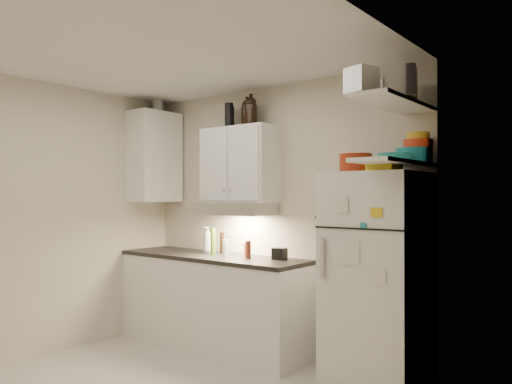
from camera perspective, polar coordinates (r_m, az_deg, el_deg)
The scene contains 35 objects.
ceiling at distance 3.97m, azimuth -11.37°, elevation 15.54°, with size 3.20×3.00×0.02m, color silver.
back_wall at distance 4.94m, azimuth 2.11°, elevation -2.95°, with size 3.20×0.02×2.60m, color beige.
left_wall at distance 5.16m, azimuth -23.06°, elevation -2.81°, with size 0.02×3.00×2.60m, color beige.
right_wall at distance 2.80m, azimuth 10.52°, elevation -4.93°, with size 0.02×3.00×2.60m, color beige.
base_cabinet at distance 5.16m, azimuth -5.03°, elevation -12.47°, with size 2.10×0.60×0.88m, color white.
countertop at distance 5.08m, azimuth -5.03°, elevation -7.40°, with size 2.10×0.62×0.04m, color black.
upper_cabinet at distance 4.99m, azimuth -1.86°, elevation 3.11°, with size 0.80×0.33×0.75m, color white.
side_cabinet at distance 5.71m, azimuth -11.52°, elevation 3.94°, with size 0.33×0.55×1.00m, color white.
range_hood at distance 4.93m, azimuth -2.35°, elevation -1.90°, with size 0.76×0.46×0.12m, color silver.
fridge at distance 4.05m, azimuth 13.72°, elevation -9.92°, with size 0.70×0.68×1.70m, color white.
shelf_hi at distance 3.85m, azimuth 15.59°, elevation 9.78°, with size 0.30×0.95×0.03m, color white.
shelf_lo at distance 3.80m, azimuth 15.60°, elevation 3.23°, with size 0.30×0.95×0.03m, color white.
knife_strip at distance 4.54m, azimuth 9.09°, elevation -2.92°, with size 0.42×0.02×0.03m, color black.
dutch_oven at distance 4.00m, azimuth 11.31°, elevation 3.24°, with size 0.25×0.25×0.15m, color maroon.
book_stack at distance 3.78m, azimuth 14.46°, elevation 2.95°, with size 0.19×0.24×0.08m, color gold.
spice_jar at distance 3.89m, azimuth 14.38°, elevation 3.06°, with size 0.07×0.07×0.11m, color silver.
stock_pot at distance 4.10m, azimuth 15.84°, elevation 10.80°, with size 0.28×0.28×0.20m, color silver.
tin_a at distance 3.77m, azimuth 16.16°, elevation 11.93°, with size 0.22×0.20×0.22m, color #AAAAAD.
tin_b at distance 3.55m, azimuth 11.96°, elevation 12.33°, with size 0.18×0.18×0.18m, color #AAAAAD.
bowl_teal at distance 4.07m, azimuth 17.58°, elevation 4.00°, with size 0.28×0.28×0.11m, color teal.
bowl_orange at distance 4.09m, azimuth 18.04°, elevation 5.23°, with size 0.22×0.22×0.07m, color red.
bowl_yellow at distance 4.10m, azimuth 18.04°, elevation 6.09°, with size 0.17×0.17×0.06m, color gold.
plates at distance 3.87m, azimuth 15.51°, elevation 3.83°, with size 0.24×0.24×0.06m, color teal.
growler_a at distance 5.02m, azimuth -1.02°, elevation 9.00°, with size 0.12×0.12×0.28m, color black, non-canonical shape.
growler_b at distance 4.92m, azimuth -0.59°, elevation 9.24°, with size 0.12×0.12×0.29m, color black, non-canonical shape.
thermos_a at distance 5.09m, azimuth -3.09°, elevation 8.71°, with size 0.09×0.09×0.25m, color black.
thermos_b at distance 5.20m, azimuth -2.94°, elevation 8.42°, with size 0.08×0.08×0.23m, color black.
side_jar at distance 5.86m, azimuth -11.19°, elevation 9.51°, with size 0.12×0.12×0.15m, color silver.
soap_bottle at distance 5.26m, azimuth -5.55°, elevation -5.28°, with size 0.12×0.12×0.30m, color white.
pepper_mill at distance 4.77m, azimuth -0.90°, elevation -6.60°, with size 0.05×0.05×0.17m, color brown.
oil_bottle at distance 5.08m, azimuth -4.93°, elevation -5.65°, with size 0.05×0.05×0.27m, color #436118.
vinegar_bottle at distance 5.17m, azimuth -3.90°, elevation -5.83°, with size 0.05×0.05×0.22m, color black.
clear_bottle at distance 4.96m, azimuth -3.49°, elevation -6.39°, with size 0.05×0.05×0.16m, color silver.
red_jar at distance 4.94m, azimuth -1.00°, elevation -6.60°, with size 0.07×0.07×0.13m, color maroon.
caddy at distance 4.69m, azimuth 2.71°, elevation -7.07°, with size 0.13×0.09×0.11m, color black.
Camera 1 is at (2.91, -2.47, 1.52)m, focal length 35.00 mm.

